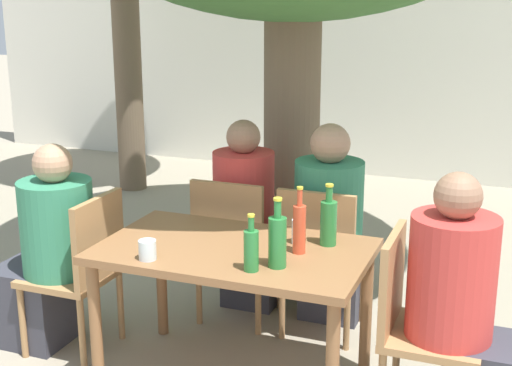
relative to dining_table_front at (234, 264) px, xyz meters
The scene contains 16 objects.
cafe_building_wall 4.52m from the dining_table_front, 90.00° to the left, with size 10.00×0.08×2.80m.
dining_table_front is the anchor object (origin of this frame).
patio_chair_0 0.90m from the dining_table_front, behind, with size 0.44×0.44×0.90m.
patio_chair_1 0.90m from the dining_table_front, ahead, with size 0.44×0.44×0.90m.
patio_chair_2 0.69m from the dining_table_front, 112.73° to the left, with size 0.44×0.44×0.90m.
patio_chair_3 0.69m from the dining_table_front, 67.27° to the left, with size 0.44×0.44×0.90m.
person_seated_0 1.13m from the dining_table_front, behind, with size 0.60×0.40×1.17m.
person_seated_1 1.12m from the dining_table_front, ahead, with size 0.59×0.39×1.21m.
person_seated_2 0.90m from the dining_table_front, 107.06° to the left, with size 0.37×0.58×1.22m.
person_seated_3 0.90m from the dining_table_front, 72.87° to the left, with size 0.40×0.60×1.23m.
soda_bottle_0 0.39m from the dining_table_front, ahead, with size 0.06×0.06×0.33m.
green_bottle_1 0.37m from the dining_table_front, 52.83° to the right, with size 0.07×0.07×0.27m.
green_bottle_2 0.51m from the dining_table_front, 25.64° to the left, with size 0.08×0.08×0.31m.
green_bottle_3 0.39m from the dining_table_front, 30.06° to the right, with size 0.08×0.08×0.33m.
drinking_glass_0 0.36m from the dining_table_front, 31.40° to the left, with size 0.07×0.07×0.12m.
drinking_glass_1 0.45m from the dining_table_front, 136.65° to the right, with size 0.08×0.08×0.09m.
Camera 1 is at (1.28, -3.02, 1.95)m, focal length 50.00 mm.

